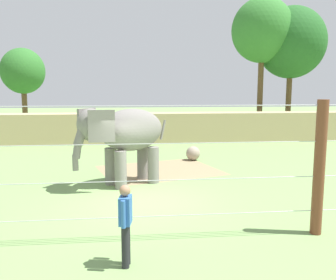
{
  "coord_description": "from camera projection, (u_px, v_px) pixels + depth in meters",
  "views": [
    {
      "loc": [
        -0.32,
        -10.87,
        3.51
      ],
      "look_at": [
        1.24,
        3.87,
        1.4
      ],
      "focal_mm": 37.98,
      "sensor_mm": 36.0,
      "label": 1
    }
  ],
  "objects": [
    {
      "name": "enrichment_ball",
      "position": [
        193.0,
        153.0,
        17.74
      ],
      "size": [
        0.7,
        0.7,
        0.7
      ],
      "primitive_type": "sphere",
      "color": "gray",
      "rests_on": "ground"
    },
    {
      "name": "embankment_wall",
      "position": [
        135.0,
        128.0,
        23.79
      ],
      "size": [
        36.0,
        1.8,
        1.96
      ],
      "primitive_type": "cube",
      "color": "tan",
      "rests_on": "ground"
    },
    {
      "name": "elephant",
      "position": [
        125.0,
        134.0,
        12.96
      ],
      "size": [
        3.51,
        2.76,
        2.88
      ],
      "color": "gray",
      "rests_on": "ground"
    },
    {
      "name": "tree_left_of_centre",
      "position": [
        23.0,
        72.0,
        29.77
      ],
      "size": [
        3.62,
        3.62,
        6.95
      ],
      "color": "brown",
      "rests_on": "ground"
    },
    {
      "name": "tree_far_left",
      "position": [
        291.0,
        43.0,
        28.41
      ],
      "size": [
        5.41,
        5.41,
        10.08
      ],
      "color": "brown",
      "rests_on": "ground"
    },
    {
      "name": "zookeeper",
      "position": [
        126.0,
        222.0,
        7.01
      ],
      "size": [
        0.27,
        0.59,
        1.67
      ],
      "color": "#232328",
      "rests_on": "ground"
    },
    {
      "name": "dirt_patch",
      "position": [
        159.0,
        170.0,
        15.57
      ],
      "size": [
        5.82,
        5.1,
        0.01
      ],
      "primitive_type": "cube",
      "rotation": [
        0.0,
        0.0,
        0.28
      ],
      "color": "#937F5B",
      "rests_on": "ground"
    },
    {
      "name": "ground_plane",
      "position": [
        142.0,
        201.0,
        11.23
      ],
      "size": [
        120.0,
        120.0,
        0.0
      ],
      "primitive_type": "plane",
      "color": "#759956"
    },
    {
      "name": "tree_behind_wall",
      "position": [
        262.0,
        31.0,
        27.77
      ],
      "size": [
        4.79,
        4.79,
        10.62
      ],
      "color": "brown",
      "rests_on": "ground"
    },
    {
      "name": "cable_fence",
      "position": [
        145.0,
        172.0,
        8.07
      ],
      "size": [
        9.34,
        0.27,
        3.28
      ],
      "color": "brown",
      "rests_on": "ground"
    }
  ]
}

